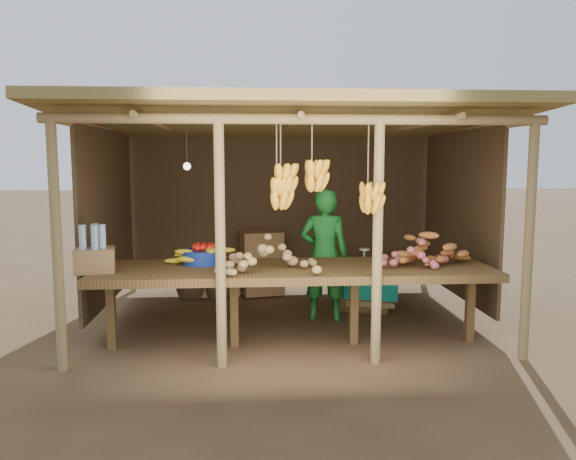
{
  "coord_description": "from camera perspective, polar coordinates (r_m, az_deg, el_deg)",
  "views": [
    {
      "loc": [
        -0.44,
        -6.4,
        1.84
      ],
      "look_at": [
        0.0,
        0.0,
        1.05
      ],
      "focal_mm": 35.0,
      "sensor_mm": 36.0,
      "label": 1
    }
  ],
  "objects": [
    {
      "name": "ground",
      "position": [
        6.67,
        0.0,
        -8.98
      ],
      "size": [
        60.0,
        60.0,
        0.0
      ],
      "primitive_type": "plane",
      "color": "brown",
      "rests_on": "ground"
    },
    {
      "name": "stall_structure",
      "position": [
        6.46,
        0.13,
        7.71
      ],
      "size": [
        4.7,
        3.5,
        2.43
      ],
      "color": "#937A4C",
      "rests_on": "ground"
    },
    {
      "name": "counter",
      "position": [
        5.58,
        0.67,
        -4.38
      ],
      "size": [
        3.9,
        1.05,
        0.8
      ],
      "color": "brown",
      "rests_on": "ground"
    },
    {
      "name": "potato_heap",
      "position": [
        5.35,
        -2.06,
        -2.22
      ],
      "size": [
        0.98,
        0.65,
        0.36
      ],
      "primitive_type": null,
      "rotation": [
        0.0,
        0.0,
        -0.11
      ],
      "color": "tan",
      "rests_on": "counter"
    },
    {
      "name": "sweet_potato_heap",
      "position": [
        5.82,
        14.26,
        -1.73
      ],
      "size": [
        0.96,
        0.72,
        0.35
      ],
      "primitive_type": null,
      "rotation": [
        0.0,
        0.0,
        -0.26
      ],
      "color": "#BB6B30",
      "rests_on": "counter"
    },
    {
      "name": "onion_heap",
      "position": [
        5.72,
        12.73,
        -1.83
      ],
      "size": [
        0.83,
        0.58,
        0.35
      ],
      "primitive_type": null,
      "rotation": [
        0.0,
        0.0,
        0.18
      ],
      "color": "#BD5B63",
      "rests_on": "counter"
    },
    {
      "name": "banana_pile",
      "position": [
        5.75,
        -8.57,
        -1.71
      ],
      "size": [
        0.69,
        0.46,
        0.35
      ],
      "primitive_type": null,
      "rotation": [
        0.0,
        0.0,
        -0.12
      ],
      "color": "yellow",
      "rests_on": "counter"
    },
    {
      "name": "tomato_basin",
      "position": [
        5.78,
        -8.7,
        -2.57
      ],
      "size": [
        0.4,
        0.4,
        0.21
      ],
      "rotation": [
        0.0,
        0.0,
        0.25
      ],
      "color": "navy",
      "rests_on": "counter"
    },
    {
      "name": "bottle_box",
      "position": [
        5.58,
        -19.07,
        -2.3
      ],
      "size": [
        0.41,
        0.35,
        0.46
      ],
      "color": "olive",
      "rests_on": "counter"
    },
    {
      "name": "vendor",
      "position": [
        6.5,
        3.7,
        -2.52
      ],
      "size": [
        0.61,
        0.46,
        1.53
      ],
      "primitive_type": "imported",
      "rotation": [
        0.0,
        0.0,
        2.97
      ],
      "color": "#1A7728",
      "rests_on": "ground"
    },
    {
      "name": "tarp_crate",
      "position": [
        7.13,
        7.91,
        -5.35
      ],
      "size": [
        0.8,
        0.74,
        0.78
      ],
      "color": "brown",
      "rests_on": "ground"
    },
    {
      "name": "carton_stack",
      "position": [
        7.74,
        -4.15,
        -3.86
      ],
      "size": [
        1.2,
        0.52,
        0.86
      ],
      "color": "olive",
      "rests_on": "ground"
    },
    {
      "name": "burlap_sacks",
      "position": [
        7.64,
        -8.43,
        -5.13
      ],
      "size": [
        0.78,
        0.41,
        0.55
      ],
      "color": "#4E3A24",
      "rests_on": "ground"
    }
  ]
}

